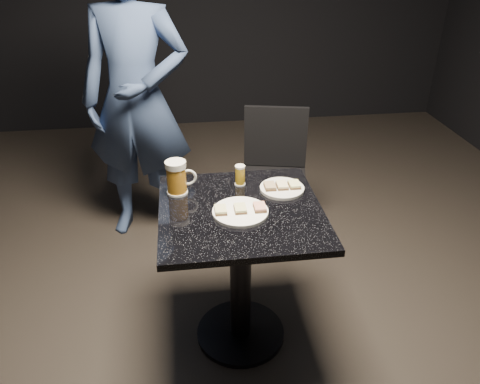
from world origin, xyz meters
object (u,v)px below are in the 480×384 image
chair (274,170)px  table (241,254)px  plate_large (240,212)px  patron (136,100)px  beer_mug (177,177)px  plate_small (282,188)px  beer_tumbler (240,175)px

chair → table: bearing=-111.0°
plate_large → patron: 1.20m
table → chair: 0.89m
table → beer_mug: (-0.26, 0.17, 0.32)m
plate_small → beer_tumbler: bearing=157.6°
plate_large → chair: size_ratio=0.27×
plate_small → beer_tumbler: (-0.18, 0.08, 0.04)m
plate_small → plate_large: bearing=-140.8°
table → beer_tumbler: (0.03, 0.21, 0.29)m
plate_small → table: 0.35m
patron → chair: bearing=-2.2°
table → beer_tumbler: bearing=83.1°
beer_mug → plate_small: bearing=-4.0°
beer_tumbler → chair: bearing=64.6°
plate_small → beer_mug: (-0.48, 0.03, 0.07)m
plate_large → patron: size_ratio=0.13×
table → plate_small: bearing=33.3°
beer_mug → plate_large: bearing=-39.2°
plate_small → table: size_ratio=0.27×
plate_large → patron: (-0.48, 1.09, 0.15)m
plate_large → chair: bearing=69.5°
plate_small → beer_tumbler: 0.20m
plate_large → beer_mug: 0.34m
plate_large → beer_mug: bearing=140.8°
chair → plate_small: bearing=-98.9°
plate_small → patron: (-0.70, 0.91, 0.15)m
beer_tumbler → chair: size_ratio=0.11×
patron → beer_mug: bearing=-62.8°
table → beer_tumbler: 0.36m
beer_tumbler → patron: bearing=121.6°
patron → table: size_ratio=2.42×
patron → beer_mug: (0.22, -0.88, -0.08)m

